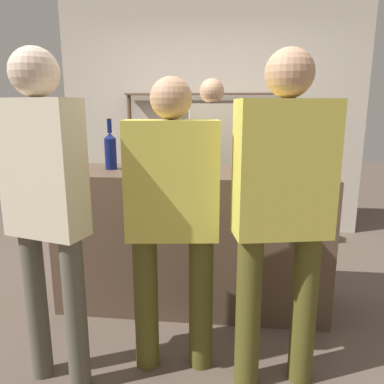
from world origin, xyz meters
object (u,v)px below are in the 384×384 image
Objects in this scene: counter_bottle_0 at (263,154)px; counter_bottle_4 at (111,150)px; counter_bottle_3 at (290,151)px; server_behind_counter at (211,154)px; counter_bottle_1 at (152,155)px; customer_right at (282,201)px; customer_center at (172,210)px; customer_left at (45,196)px; counter_bottle_2 at (166,155)px.

counter_bottle_4 is at bearing -174.56° from counter_bottle_0.
server_behind_counter reaches higher than counter_bottle_3.
customer_right is at bearing -37.12° from counter_bottle_1.
counter_bottle_1 is 1.23m from server_behind_counter.
customer_right reaches higher than customer_center.
customer_left is (-1.14, -1.07, -0.10)m from counter_bottle_0.
customer_center reaches higher than counter_bottle_2.
counter_bottle_3 reaches higher than counter_bottle_1.
counter_bottle_0 is at bearing -38.81° from customer_center.
counter_bottle_0 is 1.13m from counter_bottle_4.
customer_center is 1.71m from server_behind_counter.
counter_bottle_2 is at bearing 5.80° from customer_center.
counter_bottle_0 is 0.87× the size of counter_bottle_3.
customer_center is (0.15, -0.63, -0.22)m from counter_bottle_2.
customer_left reaches higher than counter_bottle_0.
customer_right reaches higher than counter_bottle_4.
server_behind_counter is at bearing 117.27° from counter_bottle_0.
counter_bottle_3 is at bearing 20.89° from counter_bottle_1.
counter_bottle_2 is 0.19× the size of customer_right.
counter_bottle_2 is 0.19× the size of customer_left.
customer_left is at bearing 101.39° from customer_center.
customer_left is 0.65m from customer_center.
counter_bottle_1 is 1.00× the size of counter_bottle_3.
counter_bottle_0 is 0.83× the size of counter_bottle_4.
counter_bottle_0 is 0.87× the size of counter_bottle_1.
customer_right is (0.72, -0.70, -0.14)m from counter_bottle_2.
customer_left reaches higher than counter_bottle_2.
counter_bottle_0 is 0.95m from customer_right.
counter_bottle_2 is at bearing -163.13° from counter_bottle_3.
counter_bottle_3 is (0.88, 0.27, 0.01)m from counter_bottle_2.
counter_bottle_1 is at bearing -159.11° from counter_bottle_3.
customer_center is at bearing 70.89° from customer_right.
counter_bottle_4 is at bearing 42.42° from customer_right.
customer_right is at bearing -68.50° from customer_left.
customer_center reaches higher than counter_bottle_0.
counter_bottle_4 reaches higher than counter_bottle_3.
server_behind_counter is (0.69, 0.95, -0.14)m from counter_bottle_4.
counter_bottle_3 is at bearing 5.92° from counter_bottle_4.
counter_bottle_1 is 0.95× the size of counter_bottle_4.
server_behind_counter is at bearing -5.25° from customer_left.
counter_bottle_0 is 0.17× the size of customer_left.
customer_right is (0.57, -0.07, 0.08)m from customer_center.
counter_bottle_0 is at bearing 18.03° from server_behind_counter.
customer_center is at bearing -52.21° from counter_bottle_4.
customer_right is at bearing -87.60° from counter_bottle_0.
counter_bottle_4 is at bearing -45.27° from server_behind_counter.
counter_bottle_4 is 0.23× the size of customer_center.
counter_bottle_0 is at bearing -9.57° from customer_right.
counter_bottle_4 is 1.18m from server_behind_counter.
customer_right is 1.01× the size of server_behind_counter.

